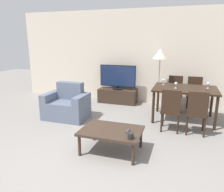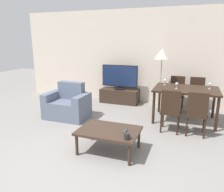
{
  "view_description": "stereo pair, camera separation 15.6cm",
  "coord_description": "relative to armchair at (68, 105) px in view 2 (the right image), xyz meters",
  "views": [
    {
      "loc": [
        1.37,
        -2.43,
        1.86
      ],
      "look_at": [
        -0.09,
        1.96,
        0.65
      ],
      "focal_mm": 35.0,
      "sensor_mm": 36.0,
      "label": 1
    },
    {
      "loc": [
        1.52,
        -2.38,
        1.86
      ],
      "look_at": [
        -0.09,
        1.96,
        0.65
      ],
      "focal_mm": 35.0,
      "sensor_mm": 36.0,
      "label": 2
    }
  ],
  "objects": [
    {
      "name": "dining_chair_far",
      "position": [
        2.92,
        1.56,
        0.19
      ],
      "size": [
        0.4,
        0.4,
        0.9
      ],
      "color": "black",
      "rests_on": "ground_plane"
    },
    {
      "name": "wine_glass_left",
      "position": [
        2.16,
        0.97,
        0.57
      ],
      "size": [
        0.07,
        0.07,
        0.15
      ],
      "color": "silver",
      "rests_on": "dining_table"
    },
    {
      "name": "floor_lamp",
      "position": [
        1.99,
        1.5,
        1.12
      ],
      "size": [
        0.4,
        0.4,
        1.62
      ],
      "color": "gray",
      "rests_on": "ground_plane"
    },
    {
      "name": "dining_chair_near_right",
      "position": [
        2.92,
        -0.05,
        0.19
      ],
      "size": [
        0.4,
        0.4,
        0.9
      ],
      "color": "black",
      "rests_on": "ground_plane"
    },
    {
      "name": "coffee_table",
      "position": [
        1.54,
        -1.21,
        0.05
      ],
      "size": [
        1.01,
        0.71,
        0.39
      ],
      "color": "#38281E",
      "rests_on": "ground_plane"
    },
    {
      "name": "wine_glass_center",
      "position": [
        3.16,
        0.86,
        0.57
      ],
      "size": [
        0.07,
        0.07,
        0.15
      ],
      "color": "silver",
      "rests_on": "dining_table"
    },
    {
      "name": "armchair",
      "position": [
        0.0,
        0.0,
        0.0
      ],
      "size": [
        1.01,
        0.68,
        0.85
      ],
      "color": "slate",
      "rests_on": "ground_plane"
    },
    {
      "name": "remote_primary",
      "position": [
        1.82,
        -1.2,
        0.1
      ],
      "size": [
        0.04,
        0.15,
        0.02
      ],
      "color": "#38383D",
      "rests_on": "coffee_table"
    },
    {
      "name": "dining_chair_far_left",
      "position": [
        2.42,
        1.56,
        0.19
      ],
      "size": [
        0.4,
        0.4,
        0.9
      ],
      "color": "black",
      "rests_on": "ground_plane"
    },
    {
      "name": "wine_glass_right",
      "position": [
        2.46,
        0.64,
        0.57
      ],
      "size": [
        0.07,
        0.07,
        0.15
      ],
      "color": "silver",
      "rests_on": "dining_table"
    },
    {
      "name": "tv",
      "position": [
        0.77,
        1.66,
        0.47
      ],
      "size": [
        1.07,
        0.32,
        0.71
      ],
      "color": "black",
      "rests_on": "tv_stand"
    },
    {
      "name": "tv_stand",
      "position": [
        0.77,
        1.67,
        -0.1
      ],
      "size": [
        1.13,
        0.47,
        0.42
      ],
      "color": "#38281E",
      "rests_on": "ground_plane"
    },
    {
      "name": "wall_back",
      "position": [
        1.25,
        1.97,
        1.04
      ],
      "size": [
        7.53,
        0.06,
        2.7
      ],
      "color": "beige",
      "rests_on": "ground_plane"
    },
    {
      "name": "cup_white_near",
      "position": [
        1.93,
        -1.45,
        0.13
      ],
      "size": [
        0.09,
        0.09,
        0.09
      ],
      "color": "black",
      "rests_on": "coffee_table"
    },
    {
      "name": "ground_plane",
      "position": [
        1.25,
        -1.99,
        -0.31
      ],
      "size": [
        18.0,
        18.0,
        0.0
      ],
      "primitive_type": "plane",
      "color": "gray"
    },
    {
      "name": "dining_chair_near",
      "position": [
        2.42,
        -0.05,
        0.19
      ],
      "size": [
        0.4,
        0.4,
        0.9
      ],
      "color": "black",
      "rests_on": "ground_plane"
    },
    {
      "name": "dining_table",
      "position": [
        2.67,
        0.76,
        0.39
      ],
      "size": [
        1.41,
        0.99,
        0.78
      ],
      "color": "black",
      "rests_on": "ground_plane"
    }
  ]
}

